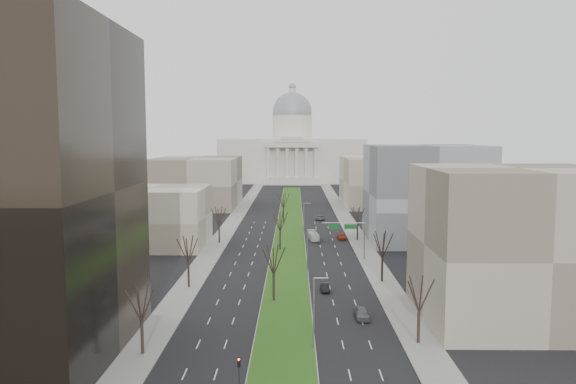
# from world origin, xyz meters

# --- Properties ---
(ground) EXTENTS (600.00, 600.00, 0.00)m
(ground) POSITION_xyz_m (0.00, 120.00, 0.00)
(ground) COLOR black
(ground) RESTS_ON ground
(median) EXTENTS (8.00, 222.03, 0.20)m
(median) POSITION_xyz_m (0.00, 118.99, 0.10)
(median) COLOR #999993
(median) RESTS_ON ground
(sidewalk_left) EXTENTS (5.00, 330.00, 0.15)m
(sidewalk_left) POSITION_xyz_m (-17.50, 95.00, 0.07)
(sidewalk_left) COLOR gray
(sidewalk_left) RESTS_ON ground
(sidewalk_right) EXTENTS (5.00, 330.00, 0.15)m
(sidewalk_right) POSITION_xyz_m (17.50, 95.00, 0.07)
(sidewalk_right) COLOR gray
(sidewalk_right) RESTS_ON ground
(capitol) EXTENTS (80.00, 46.00, 55.00)m
(capitol) POSITION_xyz_m (0.00, 269.59, 16.31)
(capitol) COLOR beige
(capitol) RESTS_ON ground
(building_beige_left) EXTENTS (26.00, 22.00, 14.00)m
(building_beige_left) POSITION_xyz_m (-33.00, 85.00, 7.00)
(building_beige_left) COLOR tan
(building_beige_left) RESTS_ON ground
(building_tan_right) EXTENTS (26.00, 24.00, 22.00)m
(building_tan_right) POSITION_xyz_m (33.00, 32.00, 11.00)
(building_tan_right) COLOR gray
(building_tan_right) RESTS_ON ground
(building_grey_right) EXTENTS (28.00, 26.00, 24.00)m
(building_grey_right) POSITION_xyz_m (34.00, 92.00, 12.00)
(building_grey_right) COLOR slate
(building_grey_right) RESTS_ON ground
(building_far_left) EXTENTS (30.00, 40.00, 18.00)m
(building_far_left) POSITION_xyz_m (-35.00, 160.00, 9.00)
(building_far_left) COLOR gray
(building_far_left) RESTS_ON ground
(building_far_right) EXTENTS (30.00, 40.00, 18.00)m
(building_far_right) POSITION_xyz_m (35.00, 165.00, 9.00)
(building_far_right) COLOR tan
(building_far_right) RESTS_ON ground
(tree_left_near) EXTENTS (5.10, 5.10, 9.18)m
(tree_left_near) POSITION_xyz_m (-17.20, 18.00, 6.61)
(tree_left_near) COLOR black
(tree_left_near) RESTS_ON ground
(tree_left_mid) EXTENTS (5.40, 5.40, 9.72)m
(tree_left_mid) POSITION_xyz_m (-17.20, 48.00, 7.00)
(tree_left_mid) COLOR black
(tree_left_mid) RESTS_ON ground
(tree_left_far) EXTENTS (5.28, 5.28, 9.50)m
(tree_left_far) POSITION_xyz_m (-17.20, 88.00, 6.84)
(tree_left_far) COLOR black
(tree_left_far) RESTS_ON ground
(tree_right_near) EXTENTS (5.16, 5.16, 9.29)m
(tree_right_near) POSITION_xyz_m (17.20, 22.00, 6.69)
(tree_right_near) COLOR black
(tree_right_near) RESTS_ON ground
(tree_right_mid) EXTENTS (5.52, 5.52, 9.94)m
(tree_right_mid) POSITION_xyz_m (17.20, 52.00, 7.16)
(tree_right_mid) COLOR black
(tree_right_mid) RESTS_ON ground
(tree_right_far) EXTENTS (5.04, 5.04, 9.07)m
(tree_right_far) POSITION_xyz_m (17.20, 92.00, 6.53)
(tree_right_far) COLOR black
(tree_right_far) RESTS_ON ground
(tree_median_a) EXTENTS (5.40, 5.40, 9.72)m
(tree_median_a) POSITION_xyz_m (-2.00, 40.00, 7.00)
(tree_median_a) COLOR black
(tree_median_a) RESTS_ON ground
(tree_median_b) EXTENTS (5.40, 5.40, 9.72)m
(tree_median_b) POSITION_xyz_m (-2.00, 80.00, 7.00)
(tree_median_b) COLOR black
(tree_median_b) RESTS_ON ground
(tree_median_c) EXTENTS (5.40, 5.40, 9.72)m
(tree_median_c) POSITION_xyz_m (-2.00, 120.00, 7.00)
(tree_median_c) COLOR black
(tree_median_c) RESTS_ON ground
(streetlamp_median_a) EXTENTS (1.90, 0.20, 9.16)m
(streetlamp_median_a) POSITION_xyz_m (3.76, 20.00, 4.81)
(streetlamp_median_a) COLOR gray
(streetlamp_median_a) RESTS_ON ground
(streetlamp_median_b) EXTENTS (1.90, 0.20, 9.16)m
(streetlamp_median_b) POSITION_xyz_m (3.76, 55.00, 4.81)
(streetlamp_median_b) COLOR gray
(streetlamp_median_b) RESTS_ON ground
(streetlamp_median_c) EXTENTS (1.90, 0.20, 9.16)m
(streetlamp_median_c) POSITION_xyz_m (3.76, 95.00, 4.81)
(streetlamp_median_c) COLOR gray
(streetlamp_median_c) RESTS_ON ground
(traffic_signal_median) EXTENTS (0.32, 0.41, 4.30)m
(traffic_signal_median) POSITION_xyz_m (-4.30, 6.93, 2.79)
(traffic_signal_median) COLOR #2D2D30
(traffic_signal_median) RESTS_ON ground
(mast_arm_signs) EXTENTS (9.12, 0.24, 8.09)m
(mast_arm_signs) POSITION_xyz_m (13.49, 70.03, 6.11)
(mast_arm_signs) COLOR gray
(mast_arm_signs) RESTS_ON ground
(car_grey_near) EXTENTS (2.04, 4.92, 1.67)m
(car_grey_near) POSITION_xyz_m (11.15, 31.82, 0.83)
(car_grey_near) COLOR #575A60
(car_grey_near) RESTS_ON ground
(car_black) EXTENTS (1.47, 4.11, 1.35)m
(car_black) POSITION_xyz_m (6.55, 45.93, 0.68)
(car_black) COLOR black
(car_black) RESTS_ON ground
(car_red) EXTENTS (2.18, 5.11, 1.47)m
(car_red) POSITION_xyz_m (13.38, 93.45, 0.73)
(car_red) COLOR maroon
(car_red) RESTS_ON ground
(car_grey_far) EXTENTS (2.71, 5.46, 1.49)m
(car_grey_far) POSITION_xyz_m (9.36, 125.83, 0.74)
(car_grey_far) COLOR #53545B
(car_grey_far) RESTS_ON ground
(box_van) EXTENTS (2.94, 8.11, 2.21)m
(box_van) POSITION_xyz_m (6.05, 92.34, 1.10)
(box_van) COLOR white
(box_van) RESTS_ON ground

